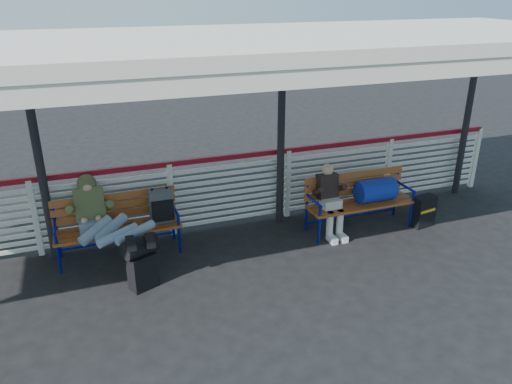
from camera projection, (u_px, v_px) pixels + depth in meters
name	position (u px, v px, depth m)	size (l,w,h in m)	color
ground	(203.00, 297.00, 6.48)	(60.00, 60.00, 0.00)	black
fence	(171.00, 196.00, 7.87)	(12.08, 0.08, 1.24)	silver
canopy	(175.00, 48.00, 6.06)	(12.60, 3.60, 3.16)	silver
luggage_stack	(142.00, 261.00, 6.54)	(0.51, 0.41, 0.74)	black
bench_left	(133.00, 215.00, 7.36)	(1.80, 0.56, 0.95)	#B04A22
bench_right	(368.00, 193.00, 8.13)	(1.80, 0.56, 0.92)	#B04A22
traveler_man	(108.00, 224.00, 6.92)	(0.94, 1.64, 0.77)	#7B8DA6
companion_person	(330.00, 199.00, 7.92)	(0.32, 0.66, 1.15)	beige
suitcase_side	(423.00, 211.00, 8.29)	(0.41, 0.29, 0.53)	black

